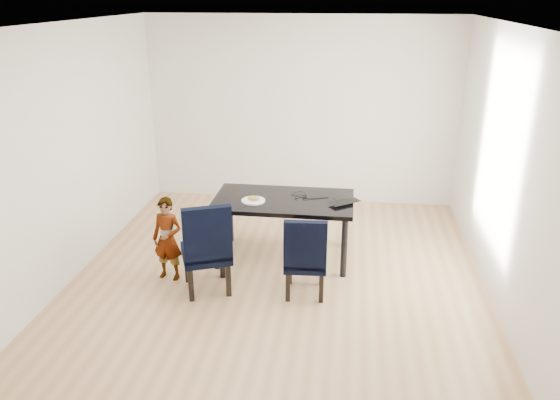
# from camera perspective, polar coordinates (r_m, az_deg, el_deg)

# --- Properties ---
(floor) EXTENTS (4.50, 5.00, 0.01)m
(floor) POSITION_cam_1_polar(r_m,az_deg,el_deg) (6.14, -0.25, -8.14)
(floor) COLOR tan
(floor) RESTS_ON ground
(ceiling) EXTENTS (4.50, 5.00, 0.01)m
(ceiling) POSITION_cam_1_polar(r_m,az_deg,el_deg) (5.37, -0.30, 18.01)
(ceiling) COLOR white
(ceiling) RESTS_ON wall_back
(wall_back) EXTENTS (4.50, 0.01, 2.70)m
(wall_back) POSITION_cam_1_polar(r_m,az_deg,el_deg) (8.02, 2.20, 9.22)
(wall_back) COLOR white
(wall_back) RESTS_ON ground
(wall_front) EXTENTS (4.50, 0.01, 2.70)m
(wall_front) POSITION_cam_1_polar(r_m,az_deg,el_deg) (3.33, -6.23, -8.53)
(wall_front) COLOR silver
(wall_front) RESTS_ON ground
(wall_left) EXTENTS (0.01, 5.00, 2.70)m
(wall_left) POSITION_cam_1_polar(r_m,az_deg,el_deg) (6.31, -21.07, 4.57)
(wall_left) COLOR white
(wall_left) RESTS_ON ground
(wall_right) EXTENTS (0.01, 5.00, 2.70)m
(wall_right) POSITION_cam_1_polar(r_m,az_deg,el_deg) (5.76, 22.57, 2.87)
(wall_right) COLOR silver
(wall_right) RESTS_ON ground
(dining_table) EXTENTS (1.60, 0.90, 0.75)m
(dining_table) POSITION_cam_1_polar(r_m,az_deg,el_deg) (6.41, 0.35, -3.01)
(dining_table) COLOR black
(dining_table) RESTS_ON floor
(chair_left) EXTENTS (0.64, 0.66, 1.02)m
(chair_left) POSITION_cam_1_polar(r_m,az_deg,el_deg) (5.75, -7.77, -4.74)
(chair_left) COLOR black
(chair_left) RESTS_ON floor
(chair_right) EXTENTS (0.45, 0.47, 0.90)m
(chair_right) POSITION_cam_1_polar(r_m,az_deg,el_deg) (5.65, 2.69, -5.70)
(chair_right) COLOR black
(chair_right) RESTS_ON floor
(child) EXTENTS (0.38, 0.28, 0.94)m
(child) POSITION_cam_1_polar(r_m,az_deg,el_deg) (6.06, -11.67, -4.01)
(child) COLOR orange
(child) RESTS_ON floor
(plate) EXTENTS (0.34, 0.34, 0.02)m
(plate) POSITION_cam_1_polar(r_m,az_deg,el_deg) (6.20, -2.81, -0.07)
(plate) COLOR white
(plate) RESTS_ON dining_table
(sandwich) EXTENTS (0.15, 0.10, 0.05)m
(sandwich) POSITION_cam_1_polar(r_m,az_deg,el_deg) (6.19, -2.79, 0.21)
(sandwich) COLOR #A2853A
(sandwich) RESTS_ON plate
(laptop) EXTENTS (0.43, 0.40, 0.03)m
(laptop) POSITION_cam_1_polar(r_m,az_deg,el_deg) (6.20, 6.52, -0.14)
(laptop) COLOR black
(laptop) RESTS_ON dining_table
(cable_tangle) EXTENTS (0.18, 0.18, 0.01)m
(cable_tangle) POSITION_cam_1_polar(r_m,az_deg,el_deg) (6.28, 2.23, 0.18)
(cable_tangle) COLOR black
(cable_tangle) RESTS_ON dining_table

